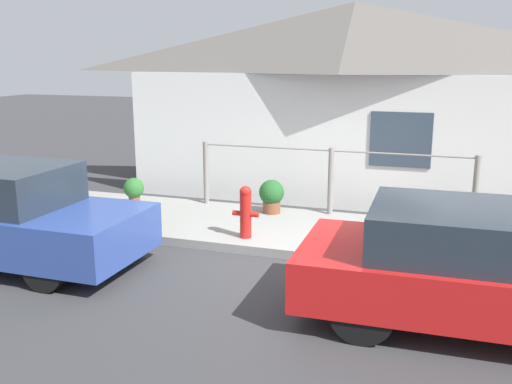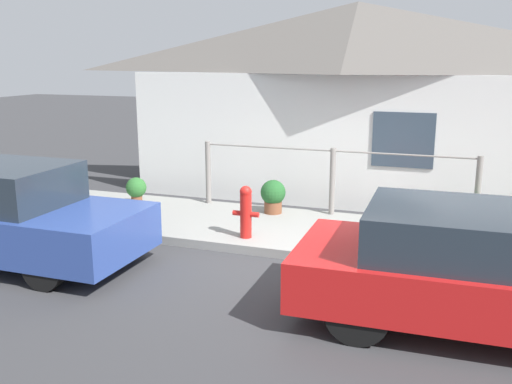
{
  "view_description": "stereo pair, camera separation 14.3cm",
  "coord_description": "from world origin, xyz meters",
  "px_view_note": "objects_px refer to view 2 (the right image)",
  "views": [
    {
      "loc": [
        1.9,
        -7.58,
        2.87
      ],
      "look_at": [
        -0.76,
        0.3,
        0.9
      ],
      "focal_mm": 40.0,
      "sensor_mm": 36.0,
      "label": 1
    },
    {
      "loc": [
        2.03,
        -7.53,
        2.87
      ],
      "look_at": [
        -0.76,
        0.3,
        0.9
      ],
      "focal_mm": 40.0,
      "sensor_mm": 36.0,
      "label": 2
    }
  ],
  "objects_px": {
    "car_right": "(486,270)",
    "potted_plant_corner": "(473,213)",
    "potted_plant_by_fence": "(136,189)",
    "potted_plant_near_hydrant": "(273,195)",
    "fire_hydrant": "(246,211)"
  },
  "relations": [
    {
      "from": "car_right",
      "to": "potted_plant_near_hydrant",
      "type": "distance_m",
      "value": 4.73
    },
    {
      "from": "potted_plant_corner",
      "to": "potted_plant_by_fence",
      "type": "bearing_deg",
      "value": -178.24
    },
    {
      "from": "potted_plant_corner",
      "to": "potted_plant_near_hydrant",
      "type": "bearing_deg",
      "value": 178.48
    },
    {
      "from": "potted_plant_by_fence",
      "to": "potted_plant_corner",
      "type": "bearing_deg",
      "value": 1.76
    },
    {
      "from": "car_right",
      "to": "potted_plant_corner",
      "type": "bearing_deg",
      "value": 90.27
    },
    {
      "from": "car_right",
      "to": "potted_plant_near_hydrant",
      "type": "bearing_deg",
      "value": 135.39
    },
    {
      "from": "car_right",
      "to": "potted_plant_corner",
      "type": "height_order",
      "value": "car_right"
    },
    {
      "from": "fire_hydrant",
      "to": "potted_plant_near_hydrant",
      "type": "xyz_separation_m",
      "value": [
        -0.05,
        1.51,
        -0.1
      ]
    },
    {
      "from": "car_right",
      "to": "fire_hydrant",
      "type": "xyz_separation_m",
      "value": [
        -3.38,
        1.74,
        -0.11
      ]
    },
    {
      "from": "car_right",
      "to": "fire_hydrant",
      "type": "relative_size",
      "value": 5.06
    },
    {
      "from": "car_right",
      "to": "potted_plant_corner",
      "type": "relative_size",
      "value": 6.67
    },
    {
      "from": "fire_hydrant",
      "to": "potted_plant_by_fence",
      "type": "bearing_deg",
      "value": 155.38
    },
    {
      "from": "potted_plant_near_hydrant",
      "to": "fire_hydrant",
      "type": "bearing_deg",
      "value": -88.25
    },
    {
      "from": "potted_plant_near_hydrant",
      "to": "potted_plant_corner",
      "type": "distance_m",
      "value": 3.35
    },
    {
      "from": "potted_plant_by_fence",
      "to": "car_right",
      "type": "bearing_deg",
      "value": -26.08
    }
  ]
}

